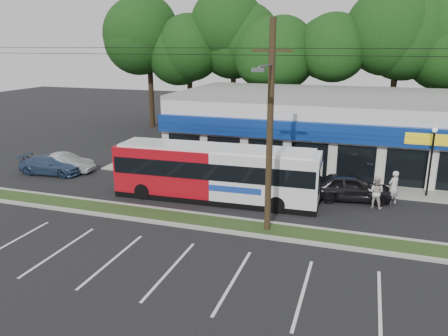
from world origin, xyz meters
The scene contains 15 objects.
ground centered at (0.00, 0.00, 0.00)m, with size 120.00×120.00×0.00m, color black.
grass_strip centered at (0.00, 1.00, 0.06)m, with size 40.00×1.60×0.12m, color #253C18.
curb_south centered at (0.00, 0.15, 0.07)m, with size 40.00×0.25×0.14m, color #9E9E93.
curb_north centered at (0.00, 1.85, 0.07)m, with size 40.00×0.25×0.14m, color #9E9E93.
sidewalk centered at (5.00, 9.00, 0.05)m, with size 32.00×2.20×0.10m, color #9E9E93.
strip_mall centered at (5.50, 15.91, 2.65)m, with size 25.00×12.55×5.30m.
utility_pole centered at (2.83, 0.93, 5.41)m, with size 50.00×2.77×10.00m.
lamp_post centered at (11.00, 8.80, 2.67)m, with size 0.30×0.30×4.25m.
tree_line centered at (4.00, 26.00, 8.42)m, with size 46.76×6.76×11.83m.
metrobus centered at (-0.90, 4.50, 1.71)m, with size 12.07×2.97×3.22m.
car_dark centered at (6.64, 6.89, 0.79)m, with size 1.88×4.67×1.59m, color black.
car_silver centered at (-13.04, 6.55, 0.67)m, with size 1.41×4.05×1.34m, color #93979A.
car_blue centered at (-13.68, 5.84, 0.65)m, with size 1.83×4.51×1.31m, color navy.
pedestrian_a centered at (9.00, 6.98, 0.98)m, with size 0.72×0.47×1.97m, color silver.
pedestrian_b centered at (8.04, 6.00, 0.92)m, with size 0.89×0.69×1.83m, color beige.
Camera 1 is at (7.17, -18.49, 8.89)m, focal length 35.00 mm.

